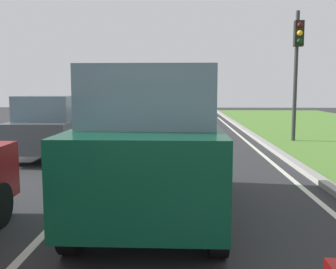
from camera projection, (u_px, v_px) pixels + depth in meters
name	position (u px, v px, depth m)	size (l,w,h in m)	color
ground_plane	(141.00, 159.00, 11.07)	(60.00, 60.00, 0.00)	#2D2D30
lane_line_center	(116.00, 159.00, 11.09)	(0.12, 32.00, 0.01)	silver
lane_line_right_edge	(269.00, 160.00, 10.93)	(0.12, 32.00, 0.01)	silver
curb_right	(287.00, 158.00, 10.90)	(0.24, 48.00, 0.12)	#9E9B93
car_suv_ahead	(154.00, 142.00, 6.06)	(1.99, 4.51, 2.28)	#0C472D
car_hatchback_far	(51.00, 126.00, 11.40)	(1.85, 3.76, 1.78)	#474C51
traffic_light_near_right	(297.00, 56.00, 14.06)	(0.32, 0.50, 4.76)	#2D2D2D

